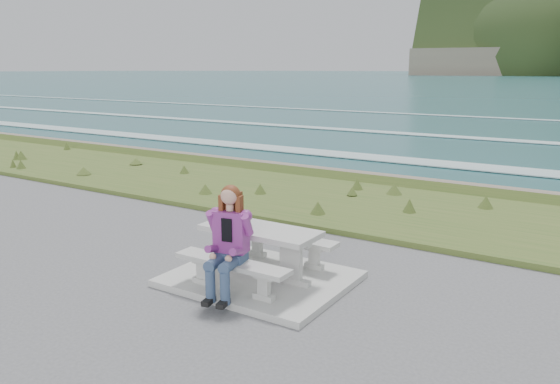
{
  "coord_description": "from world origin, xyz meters",
  "views": [
    {
      "loc": [
        4.42,
        -6.39,
        3.17
      ],
      "look_at": [
        -0.41,
        1.2,
        1.12
      ],
      "focal_mm": 35.0,
      "sensor_mm": 36.0,
      "label": 1
    }
  ],
  "objects_px": {
    "picnic_table": "(260,239)",
    "bench_seaward": "(285,241)",
    "seated_woman": "(226,256)",
    "bench_landward": "(232,268)"
  },
  "relations": [
    {
      "from": "picnic_table",
      "to": "seated_woman",
      "type": "relative_size",
      "value": 1.18
    },
    {
      "from": "bench_landward",
      "to": "seated_woman",
      "type": "xyz_separation_m",
      "value": [
        0.02,
        -0.14,
        0.21
      ]
    },
    {
      "from": "picnic_table",
      "to": "bench_seaward",
      "type": "height_order",
      "value": "picnic_table"
    },
    {
      "from": "seated_woman",
      "to": "picnic_table",
      "type": "bearing_deg",
      "value": 78.89
    },
    {
      "from": "picnic_table",
      "to": "seated_woman",
      "type": "xyz_separation_m",
      "value": [
        0.02,
        -0.84,
        -0.02
      ]
    },
    {
      "from": "bench_landward",
      "to": "bench_seaward",
      "type": "height_order",
      "value": "same"
    },
    {
      "from": "bench_landward",
      "to": "seated_woman",
      "type": "height_order",
      "value": "seated_woman"
    },
    {
      "from": "picnic_table",
      "to": "bench_landward",
      "type": "xyz_separation_m",
      "value": [
        0.0,
        -0.7,
        -0.23
      ]
    },
    {
      "from": "bench_seaward",
      "to": "seated_woman",
      "type": "relative_size",
      "value": 1.18
    },
    {
      "from": "bench_landward",
      "to": "picnic_table",
      "type": "bearing_deg",
      "value": 90.0
    }
  ]
}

